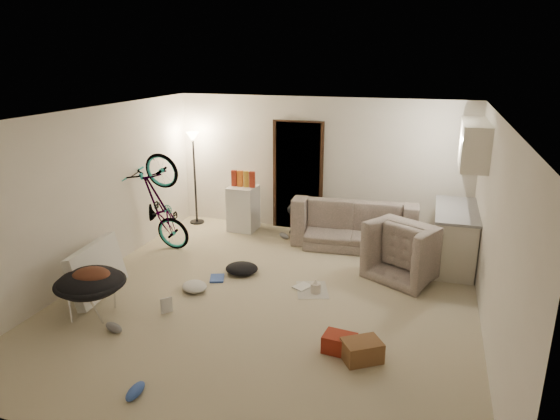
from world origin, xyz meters
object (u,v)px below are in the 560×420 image
(bicycle, at_px, (161,225))
(mini_fridge, at_px, (243,208))
(sofa, at_px, (355,227))
(floor_lamp, at_px, (194,158))
(juicer, at_px, (316,287))
(saucer_chair, at_px, (91,289))
(drink_case_b, at_px, (340,343))
(drink_case_a, at_px, (362,351))
(kitchen_counter, at_px, (454,238))
(tv_box, at_px, (97,270))
(armchair, at_px, (413,255))

(bicycle, height_order, mini_fridge, bicycle)
(sofa, bearing_deg, floor_lamp, -6.94)
(mini_fridge, distance_m, juicer, 2.96)
(sofa, bearing_deg, juicer, 81.24)
(saucer_chair, height_order, drink_case_b, saucer_chair)
(mini_fridge, height_order, drink_case_a, mini_fridge)
(floor_lamp, bearing_deg, drink_case_b, -45.50)
(floor_lamp, xyz_separation_m, kitchen_counter, (4.83, -0.65, -0.87))
(sofa, bearing_deg, kitchen_counter, 161.36)
(saucer_chair, xyz_separation_m, juicer, (2.59, 1.46, -0.29))
(saucer_chair, bearing_deg, bicycle, 97.52)
(saucer_chair, distance_m, tv_box, 0.60)
(saucer_chair, bearing_deg, drink_case_b, 2.30)
(kitchen_counter, bearing_deg, bicycle, -169.79)
(mini_fridge, height_order, juicer, mini_fridge)
(armchair, bearing_deg, sofa, -15.78)
(tv_box, distance_m, drink_case_b, 3.51)
(sofa, bearing_deg, mini_fridge, -6.02)
(armchair, distance_m, tv_box, 4.58)
(sofa, relative_size, tv_box, 1.92)
(sofa, distance_m, drink_case_a, 3.60)
(kitchen_counter, bearing_deg, tv_box, -151.26)
(saucer_chair, xyz_separation_m, drink_case_a, (3.44, 0.03, -0.26))
(bicycle, distance_m, juicer, 3.02)
(kitchen_counter, distance_m, tv_box, 5.40)
(armchair, xyz_separation_m, tv_box, (-4.13, -1.98, 0.04))
(mini_fridge, relative_size, drink_case_a, 2.07)
(sofa, xyz_separation_m, juicer, (-0.20, -2.11, -0.23))
(sofa, height_order, bicycle, bicycle)
(sofa, bearing_deg, drink_case_b, 93.18)
(floor_lamp, xyz_separation_m, mini_fridge, (1.04, -0.10, -0.88))
(armchair, distance_m, juicer, 1.65)
(floor_lamp, distance_m, sofa, 3.34)
(floor_lamp, relative_size, bicycle, 1.03)
(tv_box, bearing_deg, floor_lamp, 86.22)
(sofa, xyz_separation_m, bicycle, (-3.08, -1.30, 0.15))
(mini_fridge, xyz_separation_m, saucer_chair, (-0.64, -3.67, -0.05))
(tv_box, bearing_deg, saucer_chair, -65.87)
(floor_lamp, distance_m, drink_case_b, 5.24)
(kitchen_counter, relative_size, mini_fridge, 1.76)
(sofa, xyz_separation_m, tv_box, (-3.08, -3.04, 0.06))
(drink_case_a, bearing_deg, juicer, 87.64)
(mini_fridge, distance_m, drink_case_b, 4.37)
(tv_box, bearing_deg, drink_case_b, -12.06)
(kitchen_counter, bearing_deg, armchair, -134.23)
(tv_box, xyz_separation_m, drink_case_b, (3.48, -0.40, -0.26))
(tv_box, distance_m, drink_case_a, 3.78)
(mini_fridge, distance_m, tv_box, 3.28)
(floor_lamp, relative_size, saucer_chair, 2.05)
(kitchen_counter, height_order, saucer_chair, kitchen_counter)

